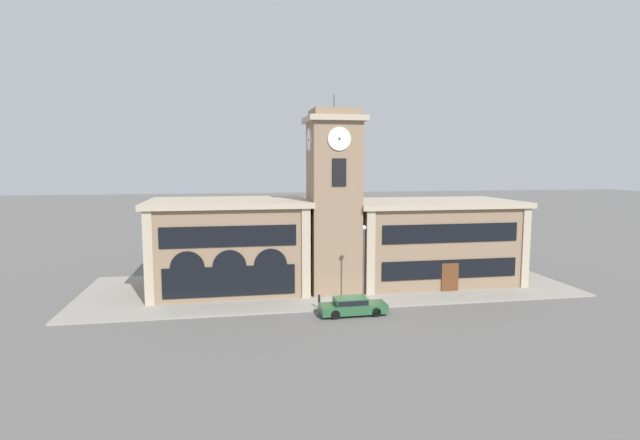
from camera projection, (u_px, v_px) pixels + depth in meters
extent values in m
plane|color=#605E5B|center=(348.00, 310.00, 37.22)|extent=(300.00, 300.00, 0.00)
cube|color=gray|center=(330.00, 286.00, 44.09)|extent=(41.83, 14.07, 0.15)
cube|color=#897056|center=(334.00, 209.00, 41.73)|extent=(4.03, 4.03, 14.24)
cube|color=tan|center=(334.00, 120.00, 40.90)|extent=(4.73, 4.73, 0.45)
cube|color=#897056|center=(334.00, 113.00, 40.84)|extent=(3.71, 3.71, 0.60)
cylinder|color=#4C4C51|center=(334.00, 102.00, 40.74)|extent=(0.10, 0.10, 1.20)
cylinder|color=silver|center=(339.00, 139.00, 39.07)|extent=(1.85, 0.10, 1.85)
cylinder|color=black|center=(340.00, 139.00, 39.00)|extent=(0.15, 0.04, 0.15)
cylinder|color=silver|center=(309.00, 140.00, 40.72)|extent=(0.10, 1.85, 1.85)
cylinder|color=black|center=(308.00, 140.00, 40.70)|extent=(0.04, 0.15, 0.15)
cube|color=black|center=(339.00, 172.00, 39.37)|extent=(1.13, 0.10, 2.20)
cube|color=#897056|center=(229.00, 248.00, 42.83)|extent=(12.73, 8.65, 7.37)
cube|color=tan|center=(228.00, 202.00, 42.39)|extent=(13.43, 9.35, 0.45)
cube|color=tan|center=(148.00, 260.00, 37.47)|extent=(0.70, 0.16, 7.37)
cube|color=tan|center=(306.00, 255.00, 39.62)|extent=(0.70, 0.16, 7.37)
cube|color=black|center=(229.00, 236.00, 38.38)|extent=(10.44, 0.10, 1.62)
cube|color=black|center=(230.00, 281.00, 38.78)|extent=(10.18, 0.10, 2.36)
cylinder|color=black|center=(187.00, 268.00, 38.07)|extent=(2.59, 0.06, 2.59)
cylinder|color=black|center=(230.00, 266.00, 38.64)|extent=(2.59, 0.06, 2.59)
cylinder|color=black|center=(271.00, 265.00, 39.21)|extent=(2.59, 0.06, 2.59)
cube|color=#897056|center=(430.00, 243.00, 46.11)|extent=(14.60, 8.65, 7.07)
cube|color=tan|center=(431.00, 203.00, 45.68)|extent=(15.30, 9.35, 0.45)
cube|color=tan|center=(371.00, 254.00, 40.58)|extent=(0.70, 0.16, 7.07)
cube|color=tan|center=(526.00, 249.00, 43.06)|extent=(0.70, 0.16, 7.07)
cube|color=black|center=(451.00, 233.00, 41.66)|extent=(11.97, 0.10, 1.56)
cube|color=#5B3319|center=(450.00, 278.00, 42.09)|extent=(1.50, 0.12, 2.55)
cube|color=black|center=(450.00, 269.00, 42.01)|extent=(11.97, 0.10, 1.58)
cube|color=#285633|center=(353.00, 308.00, 35.96)|extent=(4.86, 1.80, 0.64)
cube|color=#285633|center=(351.00, 301.00, 35.86)|extent=(2.35, 1.58, 0.48)
cube|color=black|center=(351.00, 301.00, 35.86)|extent=(2.26, 1.61, 0.36)
cylinder|color=black|center=(370.00, 306.00, 36.99)|extent=(0.69, 0.23, 0.68)
cylinder|color=black|center=(376.00, 312.00, 35.55)|extent=(0.69, 0.23, 0.68)
cylinder|color=black|center=(331.00, 309.00, 36.40)|extent=(0.69, 0.23, 0.68)
cylinder|color=black|center=(335.00, 315.00, 34.96)|extent=(0.69, 0.23, 0.68)
cylinder|color=#4C4C51|center=(364.00, 268.00, 37.42)|extent=(0.12, 0.12, 5.81)
sphere|color=silver|center=(364.00, 228.00, 37.07)|extent=(0.36, 0.36, 0.36)
cylinder|color=black|center=(319.00, 302.00, 37.11)|extent=(0.18, 0.18, 0.90)
sphere|color=black|center=(319.00, 295.00, 37.05)|extent=(0.16, 0.16, 0.16)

